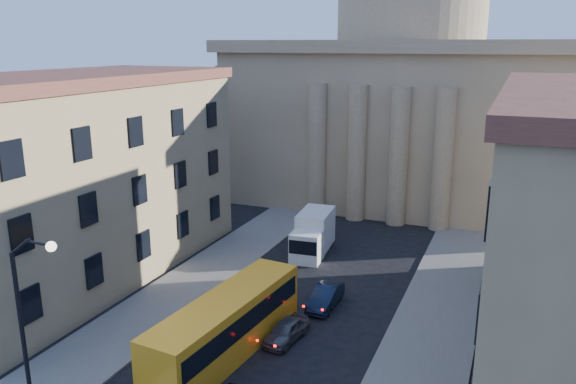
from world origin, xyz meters
name	(u,v)px	position (x,y,z in m)	size (l,w,h in m)	color
sidewalk_left	(146,315)	(-8.50, 18.00, 0.07)	(5.00, 60.00, 0.15)	#625E59
sidewalk_right	(418,374)	(8.50, 18.00, 0.07)	(5.00, 60.00, 0.15)	#625E59
church	(407,88)	(0.00, 55.47, 11.88)	(68.02, 28.76, 36.60)	#8B7855
building_left	(75,177)	(-17.00, 22.00, 7.42)	(11.60, 26.60, 14.70)	#9F8A5E
street_lamp	(28,312)	(-6.97, 8.00, 5.29)	(2.62, 0.44, 8.83)	black
car_right_far	(286,330)	(0.80, 18.69, 0.62)	(1.47, 3.65, 1.24)	#48484D
car_right_distant	(325,297)	(1.49, 23.68, 0.67)	(1.42, 4.08, 1.34)	black
city_bus	(227,324)	(-1.69, 16.17, 1.79)	(3.79, 12.00, 3.32)	orange
box_truck	(313,234)	(-2.63, 32.54, 1.57)	(2.91, 6.24, 3.32)	silver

